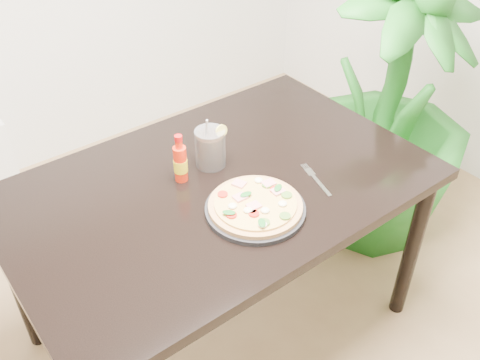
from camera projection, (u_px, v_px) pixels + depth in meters
room_shell at (328, 6)px, 0.73m from camera, size 4.50×4.50×4.50m
dining_table at (219, 201)px, 1.83m from camera, size 1.40×0.90×0.75m
plate at (255, 209)px, 1.65m from camera, size 0.31×0.31×0.02m
pizza at (256, 205)px, 1.64m from camera, size 0.29×0.29×0.03m
hot_sauce_bottle at (180, 163)px, 1.75m from camera, size 0.06×0.06×0.17m
cola_cup at (210, 149)px, 1.82m from camera, size 0.11×0.10×0.19m
fork at (315, 179)px, 1.78m from camera, size 0.07×0.19×0.00m
houseplant at (389, 104)px, 2.33m from camera, size 0.86×0.86×1.35m
plant_pot at (370, 203)px, 2.68m from camera, size 0.28×0.28×0.22m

